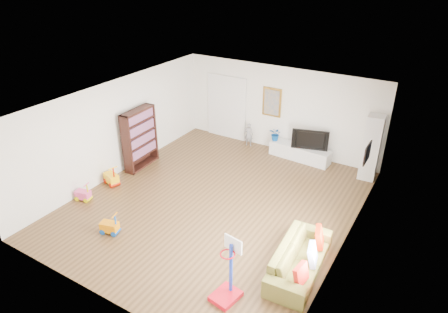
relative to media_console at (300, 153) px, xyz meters
The scene contains 25 objects.
floor 3.53m from the media_console, 105.01° to the right, with size 6.50×7.50×0.00m, color brown.
ceiling 4.31m from the media_console, 105.01° to the right, with size 6.50×7.50×0.00m, color white.
wall_back 1.49m from the media_console, 159.04° to the left, with size 6.50×0.00×2.70m, color white.
wall_front 7.30m from the media_console, 97.27° to the right, with size 6.50×0.00×2.70m, color white.
wall_left 5.49m from the media_console, 140.75° to the right, with size 0.00×7.50×2.70m, color white.
wall_right 4.28m from the media_console, 55.49° to the right, with size 0.00×7.50×2.70m, color silver.
navy_accent 3.47m from the media_console, 40.74° to the right, with size 0.01×3.20×1.70m, color black.
olive_wainscot 3.08m from the media_console, 40.74° to the right, with size 0.01×3.20×1.00m, color brown.
doorway 2.95m from the media_console, behind, with size 1.45×0.06×2.10m, color white.
painting_back 1.79m from the media_console, 165.09° to the left, with size 0.62×0.06×0.92m, color gold.
artwork_right 3.18m from the media_console, 38.57° to the right, with size 0.04×0.56×0.46m, color #7F3F8C.
media_console is the anchor object (origin of this frame).
tall_cabinet 2.18m from the media_console, ahead, with size 0.44×0.44×1.88m, color white.
bookshelf 4.85m from the media_console, 143.80° to the right, with size 0.32×1.21×1.77m, color black.
sofa 4.95m from the media_console, 68.52° to the right, with size 2.07×0.81×0.61m, color brown.
basketball_hoop 6.08m from the media_console, 81.14° to the right, with size 0.44×0.54×1.29m, color red.
ride_on_yellow 5.63m from the media_console, 133.23° to the right, with size 0.45×0.28×0.60m, color #FFB90A.
ride_on_orange 6.14m from the media_console, 112.07° to the right, with size 0.40×0.25×0.53m, color orange.
ride_on_pink 6.39m from the media_console, 127.67° to the right, with size 0.38×0.23×0.50m, color #EC478A.
child 1.82m from the media_console, behind, with size 0.29×0.19×0.78m, color gray.
tv 0.60m from the media_console, ahead, with size 1.08×0.14×0.62m, color black.
vase_plant 0.93m from the media_console, behind, with size 0.38×0.33×0.43m, color #08489A.
pillow_left 5.59m from the media_console, 68.45° to the right, with size 0.10×0.37×0.37m, color red.
pillow_center 5.02m from the media_console, 65.89° to the right, with size 0.11×0.40×0.40m, color white.
pillow_right 4.46m from the media_console, 63.56° to the right, with size 0.11×0.40×0.40m, color #AA1500.
Camera 1 is at (4.61, -7.22, 5.67)m, focal length 32.00 mm.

